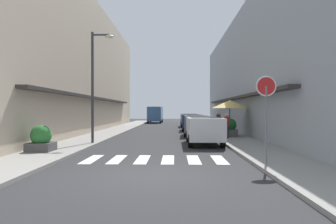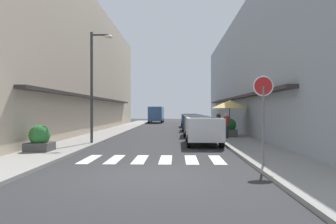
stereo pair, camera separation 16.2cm
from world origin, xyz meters
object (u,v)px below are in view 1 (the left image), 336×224
(parked_car_mid, at_px, (197,123))
(pedestrian_walking_far, at_px, (218,121))
(planter_midblock, at_px, (230,128))
(parked_car_near, at_px, (204,127))
(cafe_umbrella, at_px, (230,104))
(round_street_sign, at_px, (266,97))
(planter_corner, at_px, (41,139))
(street_lamp, at_px, (96,76))
(pedestrian_walking_near, at_px, (227,125))
(parked_car_distant, at_px, (189,119))
(delivery_van, at_px, (155,113))
(parked_car_far, at_px, (192,121))

(parked_car_mid, bearing_deg, pedestrian_walking_far, 53.97)
(planter_midblock, distance_m, pedestrian_walking_far, 4.72)
(parked_car_near, bearing_deg, cafe_umbrella, 64.95)
(round_street_sign, relative_size, planter_corner, 2.55)
(planter_corner, height_order, planter_midblock, planter_midblock)
(street_lamp, relative_size, planter_midblock, 4.90)
(pedestrian_walking_near, bearing_deg, parked_car_mid, 95.95)
(planter_corner, bearing_deg, round_street_sign, -20.69)
(street_lamp, xyz_separation_m, planter_corner, (-1.46, -3.48, -3.06))
(round_street_sign, relative_size, cafe_umbrella, 1.14)
(parked_car_distant, bearing_deg, planter_corner, -108.21)
(round_street_sign, bearing_deg, parked_car_distant, 92.99)
(parked_car_near, distance_m, parked_car_mid, 5.84)
(cafe_umbrella, xyz_separation_m, planter_midblock, (-0.13, -0.85, -1.56))
(delivery_van, height_order, planter_corner, delivery_van)
(planter_corner, bearing_deg, planter_midblock, 39.05)
(planter_corner, bearing_deg, pedestrian_walking_near, 35.99)
(parked_car_mid, xyz_separation_m, planter_corner, (-7.22, -9.57, -0.31))
(pedestrian_walking_near, bearing_deg, street_lamp, 179.72)
(parked_car_mid, relative_size, planter_midblock, 3.38)
(round_street_sign, xyz_separation_m, pedestrian_walking_near, (0.35, 9.68, -1.35))
(cafe_umbrella, bearing_deg, parked_car_far, 107.37)
(parked_car_near, relative_size, parked_car_mid, 1.07)
(delivery_van, xyz_separation_m, round_street_sign, (5.75, -36.64, 0.87))
(parked_car_distant, height_order, pedestrian_walking_near, pedestrian_walking_near)
(parked_car_near, height_order, pedestrian_walking_near, pedestrian_walking_near)
(planter_corner, bearing_deg, cafe_umbrella, 41.68)
(delivery_van, bearing_deg, cafe_umbrella, -75.27)
(street_lamp, xyz_separation_m, pedestrian_walking_far, (7.68, 8.73, -2.71))
(planter_midblock, bearing_deg, parked_car_mid, 134.37)
(parked_car_distant, xyz_separation_m, round_street_sign, (1.32, -25.18, 1.35))
(parked_car_near, distance_m, street_lamp, 6.39)
(street_lamp, height_order, pedestrian_walking_near, street_lamp)
(round_street_sign, bearing_deg, parked_car_near, 100.72)
(cafe_umbrella, distance_m, pedestrian_walking_far, 4.08)
(parked_car_near, xyz_separation_m, parked_car_far, (-0.00, 11.52, -0.00))
(round_street_sign, bearing_deg, planter_corner, 159.31)
(parked_car_near, xyz_separation_m, planter_corner, (-7.22, -3.73, -0.31))
(round_street_sign, xyz_separation_m, street_lamp, (-7.08, 6.70, 1.40))
(parked_car_far, bearing_deg, parked_car_distant, 90.00)
(parked_car_far, distance_m, street_lamp, 13.39)
(parked_car_far, xyz_separation_m, pedestrian_walking_far, (1.92, -3.04, 0.04))
(cafe_umbrella, height_order, planter_midblock, cafe_umbrella)
(parked_car_mid, bearing_deg, delivery_van, 100.53)
(delivery_van, bearing_deg, parked_car_far, -76.29)
(parked_car_distant, distance_m, cafe_umbrella, 13.83)
(parked_car_near, relative_size, street_lamp, 0.74)
(pedestrian_walking_near, bearing_deg, planter_corner, -166.14)
(parked_car_near, xyz_separation_m, parked_car_distant, (-0.00, 18.22, 0.00))
(parked_car_distant, height_order, delivery_van, delivery_van)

